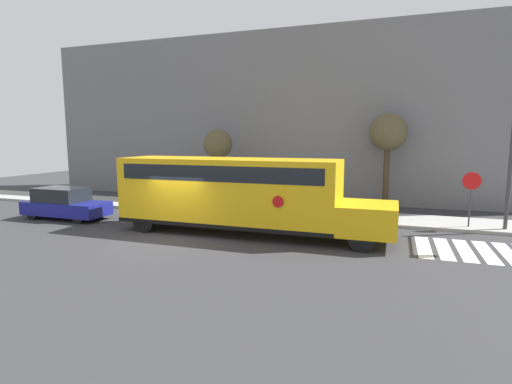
# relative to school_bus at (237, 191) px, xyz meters

# --- Properties ---
(ground_plane) EXTENTS (60.00, 60.00, 0.00)m
(ground_plane) POSITION_rel_school_bus_xyz_m (-2.21, -1.65, -1.84)
(ground_plane) COLOR #333335
(sidewalk_strip) EXTENTS (44.00, 3.00, 0.15)m
(sidewalk_strip) POSITION_rel_school_bus_xyz_m (-2.21, 4.85, -1.77)
(sidewalk_strip) COLOR #9E9E99
(sidewalk_strip) RESTS_ON ground
(building_backdrop) EXTENTS (32.00, 4.00, 10.90)m
(building_backdrop) POSITION_rel_school_bus_xyz_m (-2.21, 11.35, 3.61)
(building_backdrop) COLOR slate
(building_backdrop) RESTS_ON ground
(crosswalk_stripes) EXTENTS (4.00, 3.20, 0.01)m
(crosswalk_stripes) POSITION_rel_school_bus_xyz_m (9.23, 0.35, -1.84)
(crosswalk_stripes) COLOR white
(crosswalk_stripes) RESTS_ON ground
(school_bus) EXTENTS (11.66, 2.57, 3.23)m
(school_bus) POSITION_rel_school_bus_xyz_m (0.00, 0.00, 0.00)
(school_bus) COLOR yellow
(school_bus) RESTS_ON ground
(parked_car) EXTENTS (4.38, 1.75, 1.59)m
(parked_car) POSITION_rel_school_bus_xyz_m (-9.51, 0.08, -1.07)
(parked_car) COLOR navy
(parked_car) RESTS_ON ground
(stop_sign) EXTENTS (0.77, 0.10, 2.61)m
(stop_sign) POSITION_rel_school_bus_xyz_m (9.55, 4.02, -0.09)
(stop_sign) COLOR #38383A
(stop_sign) RESTS_ON ground
(tree_near_sidewalk) EXTENTS (2.10, 2.10, 5.47)m
(tree_near_sidewalk) POSITION_rel_school_bus_xyz_m (5.87, 8.21, 2.46)
(tree_near_sidewalk) COLOR #423323
(tree_near_sidewalk) RESTS_ON ground
(tree_far_sidewalk) EXTENTS (1.81, 1.81, 4.62)m
(tree_far_sidewalk) POSITION_rel_school_bus_xyz_m (-4.16, 7.17, 1.74)
(tree_far_sidewalk) COLOR #423323
(tree_far_sidewalk) RESTS_ON ground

